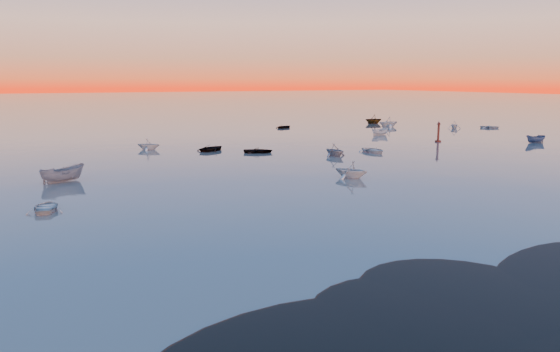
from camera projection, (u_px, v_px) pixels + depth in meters
ground at (133, 125)px, 113.40m from camera, size 600.00×600.00×0.00m
moored_fleet at (212, 150)px, 72.26m from camera, size 124.00×58.00×1.20m
boat_near_center at (63, 182)px, 50.07m from camera, size 3.14×4.61×1.47m
boat_near_right at (351, 178)px, 52.13m from camera, size 3.85×3.07×1.23m
channel_marker at (438, 133)px, 82.16m from camera, size 0.90×0.90×3.22m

